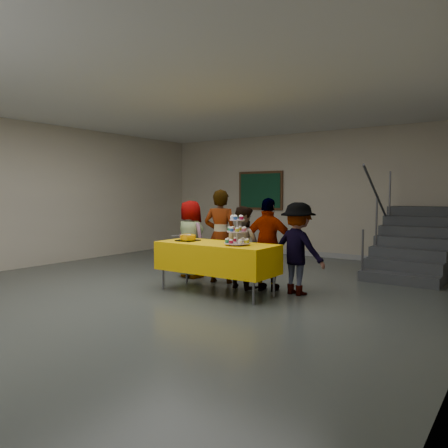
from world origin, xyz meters
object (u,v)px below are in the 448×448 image
(bear_cake, at_px, (188,237))
(noticeboard, at_px, (260,191))
(schoolchild_c, at_px, (243,247))
(schoolchild_e, at_px, (298,249))
(schoolchild_d, at_px, (269,245))
(staircase, at_px, (417,247))
(schoolchild_b, at_px, (221,236))
(bake_table, at_px, (216,257))
(cupcake_stand, at_px, (237,233))
(schoolchild_a, at_px, (191,239))

(bear_cake, height_order, noticeboard, noticeboard)
(schoolchild_c, relative_size, schoolchild_e, 0.95)
(schoolchild_d, height_order, staircase, staircase)
(schoolchild_b, xyz_separation_m, noticeboard, (-1.45, 3.82, 0.80))
(schoolchild_d, xyz_separation_m, noticeboard, (-2.45, 3.91, 0.87))
(schoolchild_d, bearing_deg, bake_table, 34.30)
(schoolchild_b, relative_size, schoolchild_e, 1.15)
(schoolchild_c, bearing_deg, noticeboard, -51.08)
(cupcake_stand, xyz_separation_m, schoolchild_b, (-0.82, 0.73, -0.15))
(noticeboard, bearing_deg, schoolchild_a, -78.99)
(noticeboard, bearing_deg, staircase, -11.81)
(schoolchild_c, height_order, schoolchild_d, schoolchild_d)
(schoolchild_a, bearing_deg, staircase, -127.84)
(cupcake_stand, distance_m, schoolchild_e, 0.98)
(bake_table, relative_size, schoolchild_d, 1.29)
(schoolchild_d, relative_size, staircase, 0.61)
(schoolchild_a, distance_m, noticeboard, 3.91)
(cupcake_stand, height_order, schoolchild_b, schoolchild_b)
(schoolchild_a, bearing_deg, schoolchild_d, -175.23)
(schoolchild_d, bearing_deg, cupcake_stand, 63.81)
(bake_table, xyz_separation_m, staircase, (2.13, 3.66, -0.07))
(bake_table, relative_size, schoolchild_c, 1.42)
(cupcake_stand, distance_m, bear_cake, 0.96)
(schoolchild_a, xyz_separation_m, staircase, (3.27, 2.90, -0.21))
(bear_cake, bearing_deg, schoolchild_a, 127.03)
(bear_cake, distance_m, staircase, 4.57)
(schoolchild_c, xyz_separation_m, schoolchild_e, (0.93, 0.10, 0.03))
(schoolchild_e, height_order, noticeboard, noticeboard)
(schoolchild_a, xyz_separation_m, schoolchild_e, (2.20, -0.13, -0.00))
(bake_table, xyz_separation_m, schoolchild_d, (0.58, 0.58, 0.17))
(schoolchild_a, height_order, schoolchild_c, schoolchild_a)
(cupcake_stand, height_order, schoolchild_d, schoolchild_d)
(bear_cake, relative_size, staircase, 0.15)
(schoolchild_b, distance_m, schoolchild_d, 1.00)
(schoolchild_e, distance_m, noticeboard, 4.93)
(bake_table, distance_m, schoolchild_d, 0.84)
(schoolchild_c, bearing_deg, staircase, -110.41)
(schoolchild_b, relative_size, staircase, 0.67)
(schoolchild_e, bearing_deg, staircase, -97.52)
(schoolchild_d, bearing_deg, staircase, -127.52)
(schoolchild_b, distance_m, staircase, 3.93)
(bake_table, bearing_deg, schoolchild_e, 30.81)
(bear_cake, bearing_deg, schoolchild_d, 28.35)
(schoolchild_a, distance_m, schoolchild_e, 2.20)
(schoolchild_d, distance_m, schoolchild_e, 0.48)
(bake_table, xyz_separation_m, schoolchild_c, (0.13, 0.53, 0.11))
(schoolchild_c, height_order, staircase, staircase)
(schoolchild_a, height_order, noticeboard, noticeboard)
(bake_table, xyz_separation_m, noticeboard, (-1.86, 4.50, 1.04))
(schoolchild_d, bearing_deg, schoolchild_c, -4.35)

